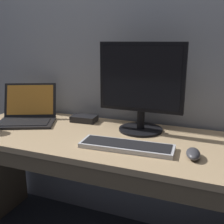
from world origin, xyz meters
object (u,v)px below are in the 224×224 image
at_px(laptop_black, 28,114).
at_px(external_drive_box, 84,119).
at_px(wired_keyboard, 127,146).
at_px(computer_mouse, 193,154).
at_px(external_monitor, 141,84).

relative_size(laptop_black, external_drive_box, 2.78).
relative_size(wired_keyboard, computer_mouse, 3.94).
height_order(external_monitor, computer_mouse, external_monitor).
distance_m(wired_keyboard, external_drive_box, 0.51).
height_order(laptop_black, wired_keyboard, laptop_black).
relative_size(laptop_black, computer_mouse, 3.76).
bearing_deg(laptop_black, external_monitor, 5.88).
bearing_deg(computer_mouse, wired_keyboard, 172.46).
distance_m(external_monitor, wired_keyboard, 0.37).
bearing_deg(external_drive_box, laptop_black, -159.02).
bearing_deg(external_monitor, wired_keyboard, -88.03).
height_order(laptop_black, external_monitor, external_monitor).
relative_size(wired_keyboard, external_drive_box, 2.90).
bearing_deg(external_monitor, laptop_black, -174.12).
bearing_deg(computer_mouse, external_monitor, 132.16).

